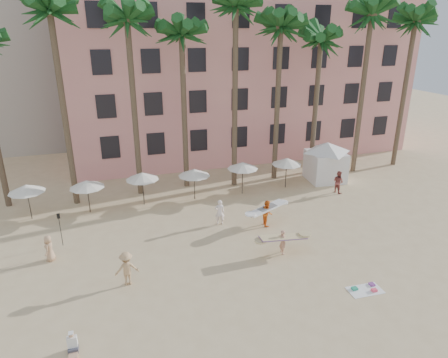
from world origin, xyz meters
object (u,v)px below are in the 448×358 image
object	(u,v)px
pink_hotel	(236,75)
carrier_white	(267,212)
cabana	(326,158)
carrier_yellow	(283,240)

from	to	relation	value
pink_hotel	carrier_white	bearing A→B (deg)	-102.42
cabana	carrier_yellow	bearing A→B (deg)	-130.97
cabana	carrier_yellow	world-z (taller)	cabana
pink_hotel	carrier_yellow	world-z (taller)	pink_hotel
pink_hotel	carrier_yellow	bearing A→B (deg)	-101.79
pink_hotel	carrier_white	world-z (taller)	pink_hotel
pink_hotel	cabana	world-z (taller)	pink_hotel
cabana	carrier_white	xyz separation A→B (m)	(-8.39, -6.55, -1.09)
pink_hotel	carrier_yellow	xyz separation A→B (m)	(-4.83, -23.13, -7.10)
carrier_white	carrier_yellow	bearing A→B (deg)	-98.54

